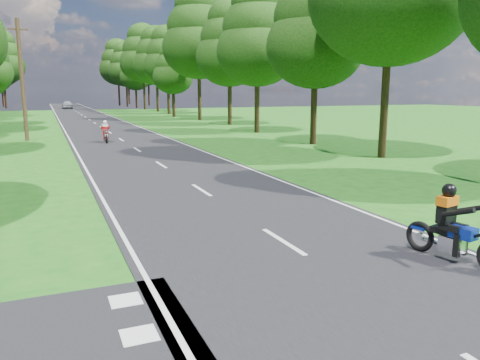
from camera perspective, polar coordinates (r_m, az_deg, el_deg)
name	(u,v)px	position (r m, az deg, el deg)	size (l,w,h in m)	color
ground	(333,274)	(9.14, 11.25, -11.12)	(160.00, 160.00, 0.00)	#185313
main_road	(89,120)	(57.30, -17.88, 7.00)	(7.00, 140.00, 0.02)	black
road_markings	(90,121)	(55.42, -17.85, 6.90)	(7.40, 140.00, 0.01)	silver
treeline	(90,53)	(67.52, -17.82, 14.53)	(40.00, 115.35, 14.78)	black
telegraph_pole	(22,80)	(35.02, -25.04, 11.02)	(1.20, 0.26, 8.00)	#382616
rider_near_blue	(456,224)	(10.18, 24.87, -4.88)	(0.63, 1.88, 1.57)	#0D2593
rider_far_red	(105,131)	(31.95, -16.08, 5.71)	(0.57, 1.72, 1.43)	#99200B
distant_car	(67,105)	(92.56, -20.32, 8.62)	(1.78, 4.43, 1.51)	#AEB1B5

